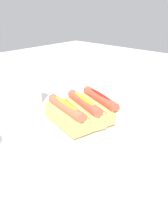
% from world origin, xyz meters
% --- Properties ---
extents(ground_plane, '(2.40, 2.40, 0.00)m').
position_xyz_m(ground_plane, '(0.00, 0.00, 0.00)').
color(ground_plane, silver).
extents(serving_bowl, '(0.32, 0.32, 0.04)m').
position_xyz_m(serving_bowl, '(0.01, -0.01, 0.02)').
color(serving_bowl, silver).
rests_on(serving_bowl, ground_plane).
extents(hotdog_front, '(0.16, 0.10, 0.06)m').
position_xyz_m(hotdog_front, '(-0.00, -0.07, 0.06)').
color(hotdog_front, tan).
rests_on(hotdog_front, serving_bowl).
extents(hotdog_back, '(0.16, 0.10, 0.06)m').
position_xyz_m(hotdog_back, '(0.01, -0.01, 0.06)').
color(hotdog_back, tan).
rests_on(hotdog_back, serving_bowl).
extents(hotdog_side, '(0.16, 0.08, 0.06)m').
position_xyz_m(hotdog_side, '(0.03, 0.04, 0.06)').
color(hotdog_side, tan).
rests_on(hotdog_side, serving_bowl).
extents(water_glass, '(0.07, 0.07, 0.09)m').
position_xyz_m(water_glass, '(0.27, -0.03, 0.04)').
color(water_glass, white).
rests_on(water_glass, ground_plane).
extents(napkin_box, '(0.11, 0.06, 0.15)m').
position_xyz_m(napkin_box, '(-0.22, 0.07, 0.07)').
color(napkin_box, white).
rests_on(napkin_box, ground_plane).
extents(chopstick_near, '(0.20, 0.09, 0.01)m').
position_xyz_m(chopstick_near, '(0.03, -0.21, 0.00)').
color(chopstick_near, black).
rests_on(chopstick_near, ground_plane).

